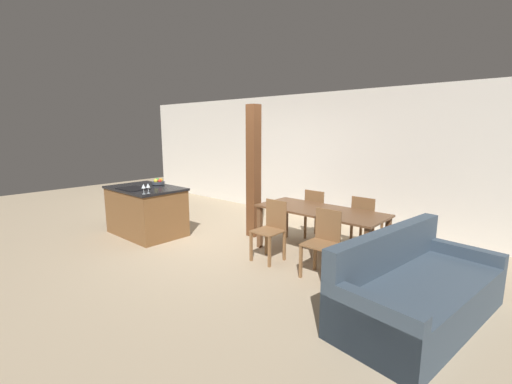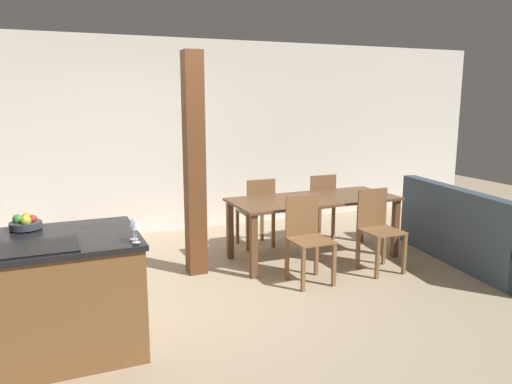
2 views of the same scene
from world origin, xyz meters
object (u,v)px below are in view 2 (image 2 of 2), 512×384
(kitchen_island, at_px, (41,297))
(dining_table, at_px, (314,206))
(wine_glass_middle, at_px, (133,222))
(dining_chair_near_left, at_px, (307,237))
(dining_chair_near_right, at_px, (378,228))
(dining_chair_far_right, at_px, (318,205))
(fruit_bowl, at_px, (25,223))
(dining_chair_far_left, at_px, (257,211))
(timber_post, at_px, (194,166))
(couch, at_px, (482,238))
(wine_glass_near, at_px, (135,225))

(kitchen_island, relative_size, dining_table, 0.73)
(wine_glass_middle, bearing_deg, dining_chair_near_left, 24.70)
(dining_chair_near_right, height_order, dining_chair_far_right, same)
(fruit_bowl, relative_size, dining_chair_far_left, 0.27)
(timber_post, bearing_deg, couch, -17.14)
(kitchen_island, bearing_deg, dining_chair_far_left, 36.13)
(fruit_bowl, xyz_separation_m, wine_glass_middle, (0.72, -0.64, 0.08))
(kitchen_island, distance_m, dining_table, 3.24)
(fruit_bowl, distance_m, dining_chair_far_left, 3.07)
(fruit_bowl, relative_size, dining_chair_far_right, 0.27)
(fruit_bowl, height_order, dining_chair_far_left, fruit_bowl)
(fruit_bowl, bearing_deg, dining_chair_far_right, 23.62)
(dining_chair_near_left, distance_m, dining_chair_near_right, 0.89)
(fruit_bowl, bearing_deg, timber_post, 29.83)
(wine_glass_middle, relative_size, dining_chair_far_right, 0.19)
(kitchen_island, distance_m, dining_chair_near_left, 2.61)
(wine_glass_near, relative_size, dining_chair_near_left, 0.19)
(couch, bearing_deg, fruit_bowl, 97.56)
(kitchen_island, height_order, dining_chair_near_right, kitchen_island)
(dining_table, distance_m, timber_post, 1.53)
(dining_table, bearing_deg, dining_chair_near_right, -55.62)
(wine_glass_near, height_order, couch, wine_glass_near)
(dining_chair_near_left, xyz_separation_m, couch, (2.17, -0.27, -0.19))
(fruit_bowl, xyz_separation_m, dining_table, (3.07, 0.88, -0.31))
(kitchen_island, bearing_deg, dining_chair_far_right, 28.41)
(kitchen_island, relative_size, timber_post, 0.61)
(wine_glass_middle, height_order, couch, wine_glass_middle)
(kitchen_island, bearing_deg, dining_table, 21.99)
(dining_chair_near_left, bearing_deg, couch, -7.06)
(fruit_bowl, distance_m, timber_post, 1.90)
(fruit_bowl, relative_size, wine_glass_middle, 1.43)
(dining_table, height_order, dining_chair_near_right, dining_chair_near_right)
(fruit_bowl, height_order, timber_post, timber_post)
(wine_glass_near, height_order, dining_chair_far_left, wine_glass_near)
(wine_glass_near, relative_size, couch, 0.08)
(wine_glass_near, bearing_deg, dining_chair_near_left, 26.72)
(wine_glass_near, xyz_separation_m, timber_post, (0.92, 1.66, 0.16))
(dining_chair_near_left, distance_m, dining_chair_far_left, 1.30)
(fruit_bowl, xyz_separation_m, dining_chair_near_right, (3.51, 0.23, -0.47))
(dining_chair_far_right, bearing_deg, dining_table, 55.62)
(kitchen_island, relative_size, fruit_bowl, 6.00)
(dining_chair_far_right, bearing_deg, timber_post, 17.69)
(wine_glass_middle, distance_m, dining_chair_near_left, 2.16)
(fruit_bowl, distance_m, couch, 4.83)
(dining_chair_far_left, bearing_deg, wine_glass_middle, 48.86)
(dining_chair_far_left, height_order, couch, dining_chair_far_left)
(fruit_bowl, distance_m, dining_chair_near_right, 3.55)
(wine_glass_near, distance_m, wine_glass_middle, 0.08)
(dining_table, bearing_deg, fruit_bowl, -163.92)
(dining_chair_far_right, bearing_deg, dining_chair_near_left, 55.62)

